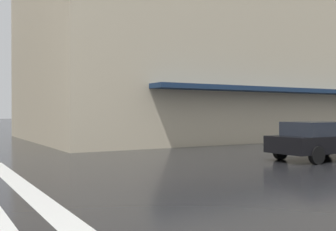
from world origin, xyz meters
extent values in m
cube|color=silver|center=(4.00, -2.93, 0.00)|extent=(13.00, 0.50, 0.01)
cube|color=beige|center=(19.78, -18.89, 9.94)|extent=(14.56, 25.37, 19.88)
cube|color=#192D4C|center=(11.90, -18.89, 3.00)|extent=(1.20, 17.76, 0.24)
cube|color=black|center=(5.50, -13.56, 0.61)|extent=(1.75, 4.10, 0.60)
cube|color=#232833|center=(5.50, -13.41, 1.16)|extent=(1.54, 2.46, 0.50)
cylinder|color=black|center=(6.33, -14.81, 0.31)|extent=(0.20, 0.62, 0.62)
cylinder|color=black|center=(6.33, -12.31, 0.31)|extent=(0.20, 0.62, 0.62)
cylinder|color=black|center=(4.67, -12.31, 0.31)|extent=(0.20, 0.62, 0.62)
camera|label=1|loc=(-4.69, -1.06, 1.77)|focal=43.70mm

